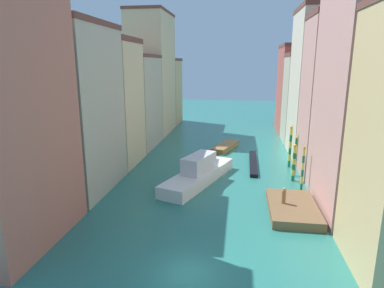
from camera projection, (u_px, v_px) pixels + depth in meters
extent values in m
plane|color=#28756B|center=(216.00, 162.00, 44.33)|extent=(154.00, 154.00, 0.00)
cube|color=#BCB299|center=(75.00, 112.00, 33.13)|extent=(6.60, 10.40, 16.20)
cube|color=brown|center=(68.00, 23.00, 31.15)|extent=(6.73, 10.61, 0.54)
cube|color=beige|center=(111.00, 105.00, 42.27)|extent=(6.60, 7.92, 15.23)
cube|color=brown|center=(107.00, 40.00, 40.39)|extent=(6.73, 8.08, 0.66)
cube|color=#BCB299|center=(134.00, 103.00, 51.47)|extent=(6.60, 10.31, 13.60)
cube|color=brown|center=(132.00, 56.00, 49.80)|extent=(6.73, 10.52, 0.48)
cube|color=beige|center=(152.00, 75.00, 61.24)|extent=(6.60, 11.61, 21.30)
cube|color=brown|center=(150.00, 12.00, 58.67)|extent=(6.73, 11.84, 0.48)
cube|color=#DBB77A|center=(164.00, 92.00, 71.90)|extent=(6.60, 7.72, 13.30)
cube|color=brown|center=(164.00, 60.00, 70.27)|extent=(6.73, 7.87, 0.53)
cube|color=tan|center=(367.00, 95.00, 27.95)|extent=(6.60, 10.82, 20.36)
cube|color=tan|center=(335.00, 100.00, 37.29)|extent=(6.60, 7.16, 17.61)
cube|color=brown|center=(344.00, 14.00, 35.15)|extent=(6.73, 7.31, 0.52)
cube|color=beige|center=(319.00, 86.00, 45.32)|extent=(6.60, 9.33, 19.49)
cube|color=brown|center=(326.00, 8.00, 42.94)|extent=(6.73, 9.51, 0.60)
cube|color=#BCB299|center=(305.00, 100.00, 54.26)|extent=(6.60, 7.14, 13.81)
cube|color=brown|center=(309.00, 55.00, 52.56)|extent=(6.73, 7.28, 0.62)
cube|color=#B25147|center=(297.00, 91.00, 62.33)|extent=(6.60, 9.81, 15.62)
cube|color=brown|center=(300.00, 46.00, 60.41)|extent=(6.73, 10.01, 0.58)
cube|color=brown|center=(293.00, 208.00, 29.21)|extent=(4.14, 7.12, 0.76)
cylinder|color=olive|center=(284.00, 197.00, 29.17)|extent=(0.36, 0.36, 1.21)
sphere|color=tan|center=(284.00, 189.00, 29.00)|extent=(0.26, 0.26, 0.26)
cylinder|color=#197247|center=(301.00, 187.00, 34.33)|extent=(0.25, 0.25, 0.74)
cylinder|color=#E5D14C|center=(302.00, 180.00, 34.16)|extent=(0.25, 0.25, 0.74)
cylinder|color=#197247|center=(302.00, 173.00, 33.99)|extent=(0.25, 0.25, 0.74)
cylinder|color=#E5D14C|center=(303.00, 166.00, 33.81)|extent=(0.25, 0.25, 0.74)
cylinder|color=#197247|center=(304.00, 159.00, 33.64)|extent=(0.25, 0.25, 0.74)
cylinder|color=#E5D14C|center=(304.00, 152.00, 33.46)|extent=(0.25, 0.25, 0.74)
sphere|color=gold|center=(304.00, 148.00, 33.35)|extent=(0.28, 0.28, 0.28)
cylinder|color=#197247|center=(293.00, 178.00, 37.06)|extent=(0.36, 0.36, 0.65)
cylinder|color=#E5D14C|center=(293.00, 172.00, 36.90)|extent=(0.36, 0.36, 0.65)
cylinder|color=#197247|center=(294.00, 167.00, 36.75)|extent=(0.36, 0.36, 0.65)
cylinder|color=#E5D14C|center=(294.00, 161.00, 36.60)|extent=(0.36, 0.36, 0.65)
cylinder|color=#197247|center=(294.00, 156.00, 36.44)|extent=(0.36, 0.36, 0.65)
cylinder|color=#E5D14C|center=(295.00, 150.00, 36.29)|extent=(0.36, 0.36, 0.65)
sphere|color=gold|center=(295.00, 146.00, 36.18)|extent=(0.39, 0.39, 0.39)
cylinder|color=#197247|center=(294.00, 172.00, 38.68)|extent=(0.29, 0.29, 0.89)
cylinder|color=#E5D14C|center=(295.00, 165.00, 38.47)|extent=(0.29, 0.29, 0.89)
cylinder|color=#197247|center=(295.00, 157.00, 38.26)|extent=(0.29, 0.29, 0.89)
cylinder|color=#E5D14C|center=(296.00, 150.00, 38.05)|extent=(0.29, 0.29, 0.89)
cylinder|color=#197247|center=(296.00, 142.00, 37.83)|extent=(0.29, 0.29, 0.89)
sphere|color=gold|center=(297.00, 138.00, 37.70)|extent=(0.32, 0.32, 0.32)
cylinder|color=#197247|center=(289.00, 164.00, 42.05)|extent=(0.33, 0.33, 0.83)
cylinder|color=#E5D14C|center=(289.00, 157.00, 41.86)|extent=(0.33, 0.33, 0.83)
cylinder|color=#197247|center=(290.00, 151.00, 41.66)|extent=(0.33, 0.33, 0.83)
cylinder|color=#E5D14C|center=(290.00, 145.00, 41.47)|extent=(0.33, 0.33, 0.83)
cylinder|color=#197247|center=(291.00, 138.00, 41.27)|extent=(0.33, 0.33, 0.83)
cylinder|color=#E5D14C|center=(291.00, 132.00, 41.08)|extent=(0.33, 0.33, 0.83)
sphere|color=gold|center=(292.00, 127.00, 40.95)|extent=(0.37, 0.37, 0.37)
cube|color=white|center=(199.00, 176.00, 36.68)|extent=(7.13, 12.97, 1.27)
cube|color=silver|center=(199.00, 163.00, 36.31)|extent=(3.52, 5.26, 1.81)
cube|color=black|center=(253.00, 163.00, 43.10)|extent=(1.10, 10.73, 0.43)
cube|color=olive|center=(225.00, 147.00, 50.61)|extent=(4.03, 7.13, 0.78)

